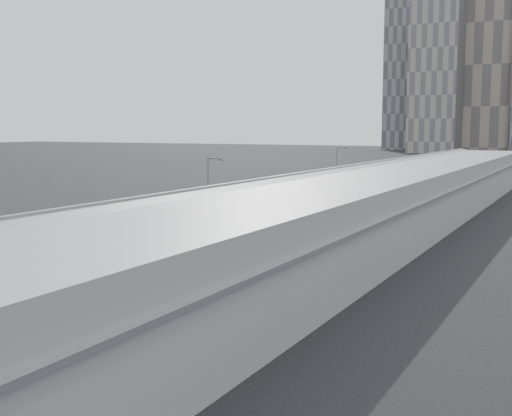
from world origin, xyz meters
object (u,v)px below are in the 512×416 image
Objects in this scene: shipping_container at (371,180)px; suv at (402,177)px; bus_9 at (436,175)px; street_lamp_near at (210,190)px; bus_7 at (401,184)px; bus_1 at (27,292)px; bus_8 at (418,179)px; bus_3 at (252,226)px; bus_5 at (343,200)px; bus_4 at (307,212)px; bus_2 at (160,254)px; bus_10 at (451,170)px; street_lamp_far at (338,169)px; bus_6 at (379,190)px.

suv is (1.64, 17.04, -0.46)m from shipping_container.
street_lamp_near is at bearing -99.96° from bus_9.
bus_1 is at bearing -94.46° from bus_7.
bus_1 reaches higher than bus_8.
bus_7 is at bearing -64.87° from suv.
bus_3 is 27.57m from bus_5.
bus_7 is at bearing 91.37° from bus_4.
shipping_container is (-7.92, 37.09, -0.20)m from bus_5.
street_lamp_near is at bearing -79.28° from suv.
suv is (-6.69, 13.33, -0.72)m from bus_8.
bus_5 is at bearing -95.91° from bus_7.
bus_3 is 1.08× the size of bus_5.
bus_5 is at bearing 96.66° from bus_2.
suv is at bearing -116.05° from bus_10.
bus_5 is 27.78m from bus_7.
bus_8 is 14.93m from suv.
street_lamp_far reaches higher than bus_8.
bus_2 is 0.98× the size of bus_4.
bus_5 is at bearing -65.64° from street_lamp_far.
bus_5 is 0.96× the size of bus_8.
bus_5 is 15.02m from bus_6.
street_lamp_near is (-6.47, 17.83, 3.37)m from bus_2.
bus_4 is at bearing -95.43° from bus_9.
bus_5 is 1.47× the size of street_lamp_far.
bus_6 is at bearing -94.03° from bus_8.
bus_2 is at bearing -84.81° from bus_3.
bus_3 is 81.98m from suv.
suv is (-7.13, 111.48, -0.74)m from bus_1.
bus_1 is 29.77m from bus_3.
shipping_container is at bearing 127.91° from bus_7.
bus_3 is at bearing -16.85° from street_lamp_near.
bus_3 is 68.38m from bus_8.
bus_7 is 1.62× the size of street_lamp_near.
bus_6 is at bearing 95.90° from bus_2.
bus_8 reaches higher than bus_4.
bus_6 is at bearing 94.02° from bus_3.
street_lamp_near reaches higher than shipping_container.
bus_5 is 37.93m from shipping_container.
bus_5 is at bearing 95.94° from bus_1.
shipping_container is at bearing 96.44° from bus_5.
street_lamp_near reaches higher than bus_6.
bus_6 is at bearing -69.64° from suv.
bus_3 and bus_6 have the same top height.
bus_1 reaches higher than shipping_container.
street_lamp_far is at bearing -99.24° from bus_10.
bus_2 is at bearing -70.04° from street_lamp_near.
bus_4 reaches higher than bus_9.
bus_6 reaches higher than suv.
suv is at bearing 90.28° from street_lamp_near.
bus_7 is 1.59× the size of street_lamp_far.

